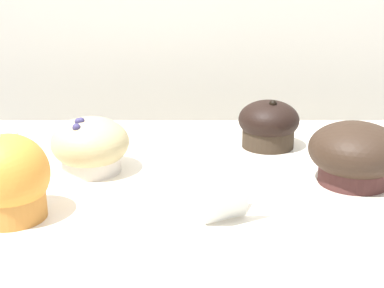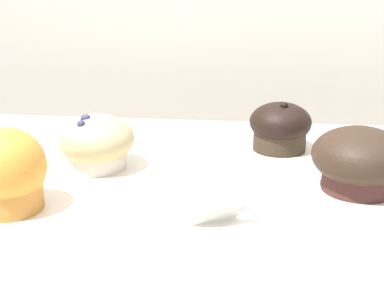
% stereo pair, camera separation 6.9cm
% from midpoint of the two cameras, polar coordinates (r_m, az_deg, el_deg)
% --- Properties ---
extents(wall_back, '(3.20, 0.10, 1.80)m').
position_cam_midpoint_polar(wall_back, '(1.23, 7.05, 6.67)').
color(wall_back, beige).
rests_on(wall_back, ground).
extents(muffin_front_center, '(0.10, 0.10, 0.08)m').
position_cam_midpoint_polar(muffin_front_center, '(0.73, -7.52, 0.09)').
color(muffin_front_center, silver).
rests_on(muffin_front_center, display_counter).
extents(muffin_back_left, '(0.09, 0.09, 0.08)m').
position_cam_midpoint_polar(muffin_back_left, '(0.81, 11.80, 1.75)').
color(muffin_back_left, '#34281D').
rests_on(muffin_back_left, display_counter).
extents(muffin_back_right, '(0.09, 0.09, 0.10)m').
position_cam_midpoint_polar(muffin_back_right, '(0.62, -16.16, -3.02)').
color(muffin_back_right, '#C88036').
rests_on(muffin_back_right, display_counter).
extents(muffin_front_left, '(0.12, 0.12, 0.08)m').
position_cam_midpoint_polar(muffin_front_left, '(0.69, 20.23, -1.68)').
color(muffin_front_left, '#452523').
rests_on(muffin_front_left, display_counter).
extents(price_card, '(0.06, 0.06, 0.06)m').
position_cam_midpoint_polar(price_card, '(0.57, 5.87, -5.54)').
color(price_card, white).
rests_on(price_card, display_counter).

